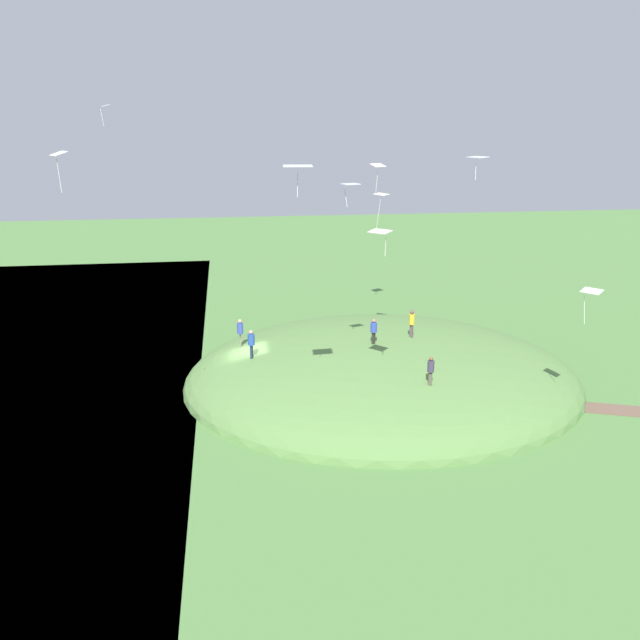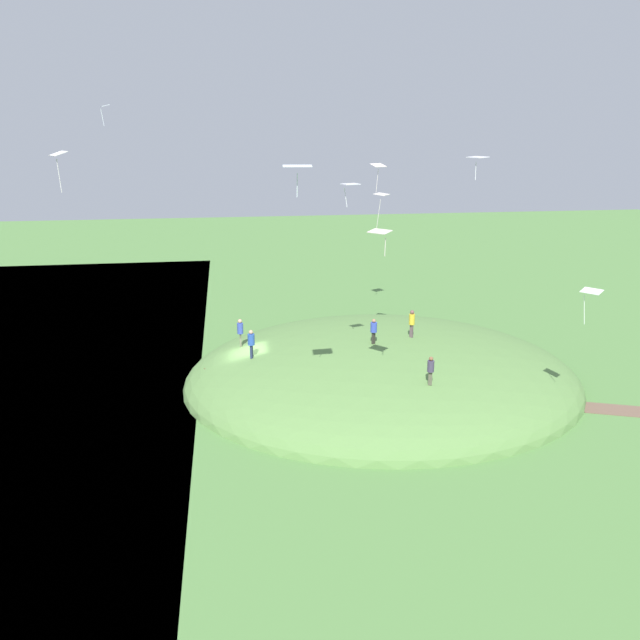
% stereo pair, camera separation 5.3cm
% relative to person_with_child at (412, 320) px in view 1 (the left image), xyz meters
% --- Properties ---
extents(ground_plane, '(160.00, 160.00, 0.00)m').
position_rel_person_with_child_xyz_m(ground_plane, '(-10.36, 1.08, -3.94)').
color(ground_plane, '#517D3F').
extents(grass_hill, '(25.04, 22.92, 5.68)m').
position_rel_person_with_child_xyz_m(grass_hill, '(-1.81, 0.16, -3.94)').
color(grass_hill, '#5A8344').
rests_on(grass_hill, ground_plane).
extents(person_with_child, '(0.51, 0.51, 1.78)m').
position_rel_person_with_child_xyz_m(person_with_child, '(0.00, 0.00, 0.00)').
color(person_with_child, '#5A484C').
rests_on(person_with_child, grass_hill).
extents(person_on_hilltop, '(0.56, 0.56, 1.58)m').
position_rel_person_with_child_xyz_m(person_on_hilltop, '(-2.65, -0.93, -0.14)').
color(person_on_hilltop, '#2F2C26').
rests_on(person_on_hilltop, grass_hill).
extents(person_watching_kites, '(0.42, 0.42, 1.61)m').
position_rel_person_with_child_xyz_m(person_watching_kites, '(-0.84, -6.58, -0.64)').
color(person_watching_kites, '#535040').
rests_on(person_watching_kites, grass_hill).
extents(person_walking_path, '(0.54, 0.54, 1.77)m').
position_rel_person_with_child_xyz_m(person_walking_path, '(-10.08, -0.51, -0.71)').
color(person_walking_path, navy).
rests_on(person_walking_path, grass_hill).
extents(person_near_shore, '(0.40, 0.40, 1.83)m').
position_rel_person_with_child_xyz_m(person_near_shore, '(-10.66, 2.33, -0.84)').
color(person_near_shore, '#535542').
rests_on(person_near_shore, grass_hill).
extents(kite_0, '(1.36, 1.22, 2.23)m').
position_rel_person_with_child_xyz_m(kite_0, '(0.63, 12.85, 8.67)').
color(kite_0, silver).
extents(kite_1, '(0.81, 0.98, 1.49)m').
position_rel_person_with_child_xyz_m(kite_1, '(-19.60, 13.25, 13.01)').
color(kite_1, white).
extents(kite_2, '(1.18, 1.19, 1.19)m').
position_rel_person_with_child_xyz_m(kite_2, '(-4.25, -8.50, 6.92)').
color(kite_2, white).
extents(kite_3, '(1.31, 1.40, 2.29)m').
position_rel_person_with_child_xyz_m(kite_3, '(-0.90, 5.20, 7.19)').
color(kite_3, silver).
extents(kite_4, '(1.02, 0.87, 1.19)m').
position_rel_person_with_child_xyz_m(kite_4, '(-5.04, -5.13, 8.80)').
color(kite_4, white).
extents(kite_5, '(1.10, 1.22, 2.03)m').
position_rel_person_with_child_xyz_m(kite_5, '(-19.48, -2.62, 10.22)').
color(kite_5, white).
extents(kite_6, '(1.07, 1.13, 1.84)m').
position_rel_person_with_child_xyz_m(kite_6, '(6.10, -9.39, 3.88)').
color(kite_6, white).
extents(kite_7, '(1.24, 0.92, 1.31)m').
position_rel_person_with_child_xyz_m(kite_7, '(-8.34, -10.95, 10.05)').
color(kite_7, white).
extents(kite_8, '(1.12, 1.29, 1.28)m').
position_rel_person_with_child_xyz_m(kite_8, '(2.79, -2.01, 9.95)').
color(kite_8, white).
extents(mooring_post, '(0.14, 0.14, 1.28)m').
position_rel_person_with_child_xyz_m(mooring_post, '(-12.92, 0.36, -3.30)').
color(mooring_post, brown).
rests_on(mooring_post, ground_plane).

